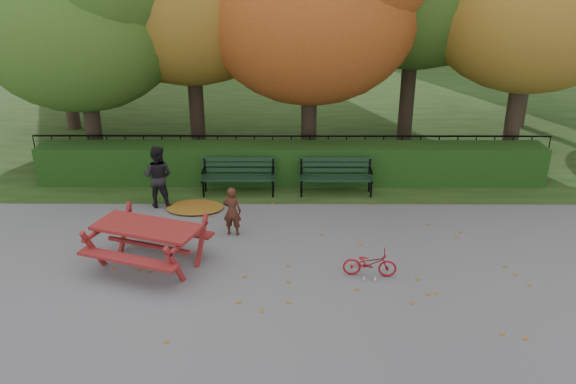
{
  "coord_description": "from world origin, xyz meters",
  "views": [
    {
      "loc": [
        -0.02,
        -9.26,
        5.37
      ],
      "look_at": [
        -0.07,
        1.33,
        1.0
      ],
      "focal_mm": 35.0,
      "sensor_mm": 36.0,
      "label": 1
    }
  ],
  "objects_px": {
    "bench_left": "(239,173)",
    "bicycle": "(370,263)",
    "child": "(232,211)",
    "bench_right": "(336,173)",
    "adult": "(158,176)",
    "picnic_table": "(147,235)"
  },
  "relations": [
    {
      "from": "bench_left",
      "to": "picnic_table",
      "type": "bearing_deg",
      "value": -110.89
    },
    {
      "from": "adult",
      "to": "bicycle",
      "type": "distance_m",
      "value": 5.56
    },
    {
      "from": "picnic_table",
      "to": "adult",
      "type": "height_order",
      "value": "adult"
    },
    {
      "from": "child",
      "to": "bicycle",
      "type": "bearing_deg",
      "value": 156.21
    },
    {
      "from": "bench_right",
      "to": "bicycle",
      "type": "bearing_deg",
      "value": -85.19
    },
    {
      "from": "bench_left",
      "to": "bicycle",
      "type": "xyz_separation_m",
      "value": [
        2.73,
        -3.97,
        -0.26
      ]
    },
    {
      "from": "bench_left",
      "to": "bench_right",
      "type": "height_order",
      "value": "same"
    },
    {
      "from": "adult",
      "to": "bicycle",
      "type": "height_order",
      "value": "adult"
    },
    {
      "from": "picnic_table",
      "to": "adult",
      "type": "xyz_separation_m",
      "value": [
        -0.42,
        2.83,
        0.08
      ]
    },
    {
      "from": "picnic_table",
      "to": "child",
      "type": "distance_m",
      "value": 1.97
    },
    {
      "from": "bench_left",
      "to": "child",
      "type": "xyz_separation_m",
      "value": [
        0.06,
        -2.3,
        0.01
      ]
    },
    {
      "from": "child",
      "to": "bench_left",
      "type": "bearing_deg",
      "value": -80.13
    },
    {
      "from": "child",
      "to": "bicycle",
      "type": "height_order",
      "value": "child"
    },
    {
      "from": "adult",
      "to": "bicycle",
      "type": "bearing_deg",
      "value": 153.49
    },
    {
      "from": "bicycle",
      "to": "bench_left",
      "type": "bearing_deg",
      "value": 39.72
    },
    {
      "from": "picnic_table",
      "to": "bicycle",
      "type": "relative_size",
      "value": 2.44
    },
    {
      "from": "bench_left",
      "to": "bench_right",
      "type": "distance_m",
      "value": 2.4
    },
    {
      "from": "bench_right",
      "to": "picnic_table",
      "type": "height_order",
      "value": "picnic_table"
    },
    {
      "from": "bench_left",
      "to": "adult",
      "type": "bearing_deg",
      "value": -156.02
    },
    {
      "from": "bicycle",
      "to": "picnic_table",
      "type": "bearing_deg",
      "value": 90.4
    },
    {
      "from": "bench_right",
      "to": "picnic_table",
      "type": "relative_size",
      "value": 0.75
    },
    {
      "from": "picnic_table",
      "to": "bench_left",
      "type": "bearing_deg",
      "value": 88.51
    }
  ]
}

